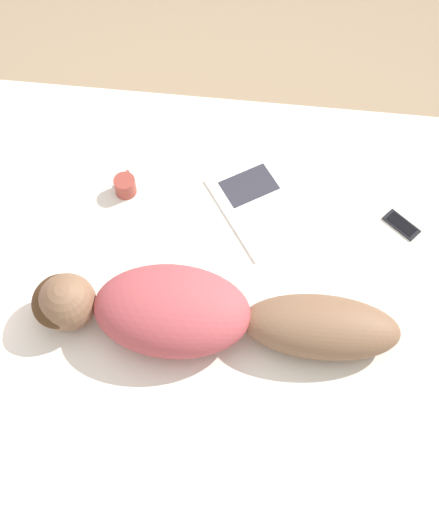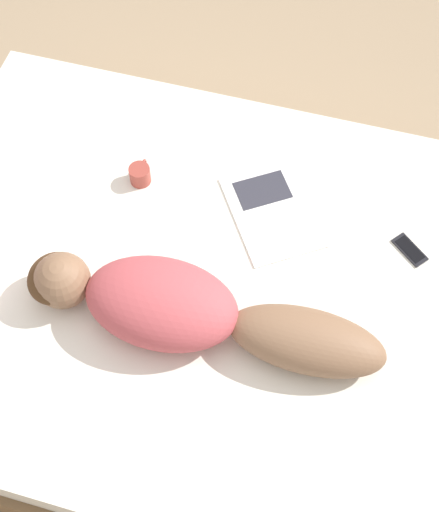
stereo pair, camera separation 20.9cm
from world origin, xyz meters
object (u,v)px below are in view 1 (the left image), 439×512
(cell_phone, at_px, (401,225))
(coffee_mug, at_px, (125,185))
(open_magazine, at_px, (261,205))
(person, at_px, (196,314))

(cell_phone, bearing_deg, coffee_mug, 127.67)
(open_magazine, distance_m, cell_phone, 0.56)
(open_magazine, xyz_separation_m, cell_phone, (-0.03, -0.56, 0.00))
(open_magazine, relative_size, cell_phone, 3.49)
(coffee_mug, xyz_separation_m, cell_phone, (-0.04, -1.11, -0.04))
(cell_phone, bearing_deg, open_magazine, 126.56)
(person, bearing_deg, coffee_mug, 32.06)
(open_magazine, xyz_separation_m, coffee_mug, (0.01, 0.55, 0.04))
(coffee_mug, bearing_deg, person, -147.16)
(open_magazine, bearing_deg, person, 127.19)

